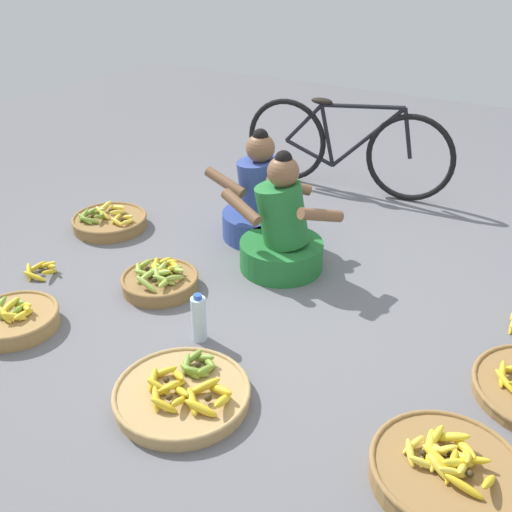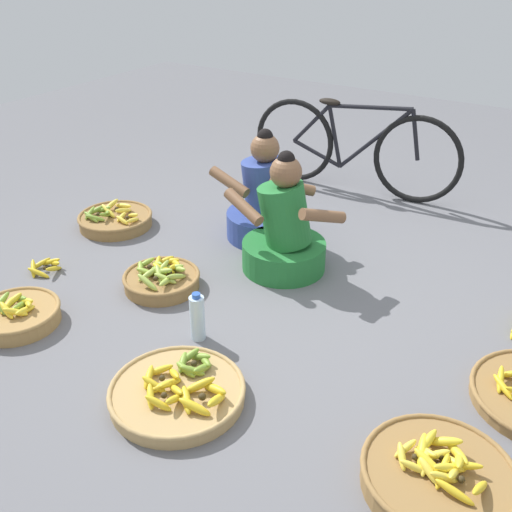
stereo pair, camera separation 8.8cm
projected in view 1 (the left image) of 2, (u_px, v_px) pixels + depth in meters
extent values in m
plane|color=slate|center=(273.00, 294.00, 3.49)|extent=(10.00, 10.00, 0.00)
cylinder|color=#237233|center=(281.00, 255.00, 3.73)|extent=(0.52, 0.52, 0.18)
cylinder|color=#237233|center=(282.00, 214.00, 3.59)|extent=(0.40, 0.35, 0.42)
sphere|color=brown|center=(283.00, 172.00, 3.46)|extent=(0.19, 0.19, 0.19)
sphere|color=black|center=(283.00, 159.00, 3.42)|extent=(0.10, 0.10, 0.10)
cylinder|color=brown|center=(241.00, 207.00, 3.50)|extent=(0.31, 0.16, 0.16)
cylinder|color=brown|center=(321.00, 215.00, 3.41)|extent=(0.20, 0.30, 0.16)
cylinder|color=#334793|center=(260.00, 224.00, 4.11)|extent=(0.52, 0.52, 0.18)
cylinder|color=#334793|center=(260.00, 187.00, 3.98)|extent=(0.40, 0.38, 0.40)
sphere|color=brown|center=(260.00, 148.00, 3.85)|extent=(0.19, 0.19, 0.19)
sphere|color=black|center=(260.00, 137.00, 3.81)|extent=(0.10, 0.10, 0.10)
cylinder|color=brown|center=(225.00, 182.00, 3.86)|extent=(0.31, 0.10, 0.16)
cylinder|color=brown|center=(288.00, 186.00, 3.80)|extent=(0.26, 0.27, 0.16)
torus|color=black|center=(287.00, 140.00, 4.92)|extent=(0.69, 0.10, 0.68)
torus|color=black|center=(410.00, 158.00, 4.54)|extent=(0.69, 0.10, 0.68)
cylinder|color=black|center=(367.00, 138.00, 4.61)|extent=(0.55, 0.08, 0.55)
cylinder|color=black|center=(327.00, 136.00, 4.75)|extent=(0.15, 0.05, 0.49)
cylinder|color=black|center=(362.00, 106.00, 4.52)|extent=(0.65, 0.09, 0.08)
cylinder|color=black|center=(309.00, 153.00, 4.88)|extent=(0.42, 0.07, 0.18)
cylinder|color=black|center=(304.00, 123.00, 4.79)|extent=(0.32, 0.06, 0.35)
cylinder|color=black|center=(408.00, 134.00, 4.46)|extent=(0.11, 0.04, 0.38)
ellipsoid|color=black|center=(322.00, 101.00, 4.64)|extent=(0.18, 0.08, 0.05)
cylinder|color=tan|center=(182.00, 396.00, 2.69)|extent=(0.61, 0.61, 0.06)
torus|color=tan|center=(182.00, 391.00, 2.68)|extent=(0.62, 0.62, 0.02)
ellipsoid|color=gold|center=(223.00, 401.00, 2.57)|extent=(0.06, 0.16, 0.09)
ellipsoid|color=gold|center=(219.00, 389.00, 2.64)|extent=(0.17, 0.07, 0.08)
ellipsoid|color=gold|center=(204.00, 387.00, 2.65)|extent=(0.13, 0.15, 0.09)
ellipsoid|color=gold|center=(192.00, 401.00, 2.58)|extent=(0.14, 0.14, 0.06)
ellipsoid|color=gold|center=(201.00, 408.00, 2.54)|extent=(0.16, 0.06, 0.08)
sphere|color=#382D19|center=(208.00, 398.00, 2.59)|extent=(0.03, 0.03, 0.03)
ellipsoid|color=olive|center=(207.00, 369.00, 2.77)|extent=(0.05, 0.13, 0.07)
ellipsoid|color=olive|center=(209.00, 362.00, 2.82)|extent=(0.12, 0.10, 0.06)
ellipsoid|color=olive|center=(204.00, 358.00, 2.84)|extent=(0.13, 0.04, 0.07)
ellipsoid|color=olive|center=(192.00, 358.00, 2.83)|extent=(0.08, 0.13, 0.08)
ellipsoid|color=olive|center=(186.00, 364.00, 2.80)|extent=(0.08, 0.13, 0.07)
ellipsoid|color=olive|center=(190.00, 371.00, 2.76)|extent=(0.13, 0.05, 0.06)
ellipsoid|color=olive|center=(197.00, 372.00, 2.75)|extent=(0.13, 0.09, 0.07)
sphere|color=#382D19|center=(198.00, 365.00, 2.79)|extent=(0.03, 0.03, 0.03)
ellipsoid|color=gold|center=(175.00, 385.00, 2.67)|extent=(0.05, 0.14, 0.07)
ellipsoid|color=gold|center=(178.00, 375.00, 2.72)|extent=(0.13, 0.10, 0.08)
ellipsoid|color=gold|center=(163.00, 372.00, 2.75)|extent=(0.11, 0.13, 0.06)
ellipsoid|color=gold|center=(153.00, 379.00, 2.71)|extent=(0.09, 0.14, 0.06)
ellipsoid|color=gold|center=(159.00, 387.00, 2.65)|extent=(0.14, 0.05, 0.08)
sphere|color=#382D19|center=(166.00, 380.00, 2.70)|extent=(0.03, 0.03, 0.03)
ellipsoid|color=gold|center=(180.00, 401.00, 2.58)|extent=(0.04, 0.13, 0.08)
ellipsoid|color=gold|center=(181.00, 391.00, 2.63)|extent=(0.13, 0.09, 0.08)
ellipsoid|color=gold|center=(165.00, 389.00, 2.65)|extent=(0.10, 0.13, 0.07)
ellipsoid|color=gold|center=(156.00, 399.00, 2.59)|extent=(0.12, 0.12, 0.07)
ellipsoid|color=gold|center=(164.00, 405.00, 2.55)|extent=(0.14, 0.07, 0.08)
sphere|color=#382D19|center=(169.00, 397.00, 2.60)|extent=(0.03, 0.03, 0.03)
cylinder|color=#A87F47|center=(16.00, 321.00, 3.18)|extent=(0.45, 0.45, 0.09)
torus|color=#A87F47|center=(14.00, 314.00, 3.16)|extent=(0.46, 0.46, 0.02)
ellipsoid|color=yellow|center=(24.00, 314.00, 3.12)|extent=(0.04, 0.13, 0.05)
ellipsoid|color=yellow|center=(27.00, 308.00, 3.16)|extent=(0.13, 0.10, 0.07)
ellipsoid|color=yellow|center=(24.00, 305.00, 3.18)|extent=(0.13, 0.04, 0.07)
ellipsoid|color=yellow|center=(10.00, 306.00, 3.17)|extent=(0.06, 0.14, 0.09)
ellipsoid|color=yellow|center=(5.00, 310.00, 3.15)|extent=(0.08, 0.14, 0.06)
ellipsoid|color=yellow|center=(5.00, 315.00, 3.10)|extent=(0.14, 0.06, 0.08)
ellipsoid|color=yellow|center=(14.00, 316.00, 3.09)|extent=(0.12, 0.12, 0.08)
sphere|color=#382D19|center=(15.00, 311.00, 3.14)|extent=(0.03, 0.03, 0.03)
ellipsoid|color=olive|center=(18.00, 310.00, 3.16)|extent=(0.06, 0.14, 0.05)
ellipsoid|color=olive|center=(18.00, 302.00, 3.21)|extent=(0.14, 0.05, 0.07)
sphere|color=#382D19|center=(9.00, 307.00, 3.17)|extent=(0.03, 0.03, 0.03)
ellipsoid|color=gold|center=(502.00, 374.00, 2.74)|extent=(0.06, 0.15, 0.08)
ellipsoid|color=gold|center=(505.00, 382.00, 2.71)|extent=(0.13, 0.12, 0.06)
cylinder|color=olive|center=(160.00, 283.00, 3.53)|extent=(0.44, 0.44, 0.08)
torus|color=olive|center=(160.00, 277.00, 3.51)|extent=(0.46, 0.46, 0.02)
ellipsoid|color=#9EB747|center=(175.00, 278.00, 3.44)|extent=(0.07, 0.15, 0.08)
ellipsoid|color=#9EB747|center=(177.00, 270.00, 3.52)|extent=(0.15, 0.08, 0.08)
ellipsoid|color=#9EB747|center=(171.00, 269.00, 3.54)|extent=(0.15, 0.09, 0.07)
ellipsoid|color=#9EB747|center=(160.00, 270.00, 3.51)|extent=(0.04, 0.14, 0.09)
ellipsoid|color=#9EB747|center=(157.00, 276.00, 3.46)|extent=(0.13, 0.12, 0.08)
ellipsoid|color=#9EB747|center=(164.00, 280.00, 3.43)|extent=(0.15, 0.07, 0.07)
sphere|color=#382D19|center=(168.00, 275.00, 3.48)|extent=(0.03, 0.03, 0.03)
ellipsoid|color=gold|center=(173.00, 268.00, 3.55)|extent=(0.06, 0.13, 0.07)
ellipsoid|color=gold|center=(173.00, 264.00, 3.59)|extent=(0.13, 0.09, 0.06)
ellipsoid|color=gold|center=(168.00, 262.00, 3.61)|extent=(0.13, 0.07, 0.06)
ellipsoid|color=gold|center=(162.00, 262.00, 3.61)|extent=(0.10, 0.12, 0.07)
ellipsoid|color=gold|center=(155.00, 266.00, 3.56)|extent=(0.09, 0.13, 0.08)
ellipsoid|color=gold|center=(158.00, 270.00, 3.53)|extent=(0.13, 0.05, 0.07)
ellipsoid|color=gold|center=(163.00, 271.00, 3.51)|extent=(0.13, 0.09, 0.08)
sphere|color=#382D19|center=(165.00, 267.00, 3.56)|extent=(0.03, 0.03, 0.03)
ellipsoid|color=#8CAD38|center=(155.00, 270.00, 3.53)|extent=(0.05, 0.13, 0.07)
ellipsoid|color=#8CAD38|center=(155.00, 265.00, 3.58)|extent=(0.13, 0.07, 0.07)
ellipsoid|color=#8CAD38|center=(143.00, 265.00, 3.59)|extent=(0.08, 0.12, 0.07)
ellipsoid|color=#8CAD38|center=(138.00, 270.00, 3.54)|extent=(0.11, 0.11, 0.06)
ellipsoid|color=#8CAD38|center=(143.00, 273.00, 3.51)|extent=(0.13, 0.06, 0.05)
sphere|color=#382D19|center=(147.00, 268.00, 3.55)|extent=(0.03, 0.03, 0.03)
ellipsoid|color=#9EB747|center=(165.00, 283.00, 3.41)|extent=(0.06, 0.16, 0.06)
ellipsoid|color=#9EB747|center=(160.00, 273.00, 3.48)|extent=(0.16, 0.06, 0.09)
ellipsoid|color=#9EB747|center=(147.00, 276.00, 3.47)|extent=(0.07, 0.16, 0.07)
ellipsoid|color=#9EB747|center=(146.00, 284.00, 3.37)|extent=(0.16, 0.04, 0.09)
sphere|color=#382D19|center=(155.00, 280.00, 3.43)|extent=(0.03, 0.03, 0.03)
cylinder|color=olive|center=(446.00, 474.00, 2.29)|extent=(0.58, 0.58, 0.09)
torus|color=olive|center=(448.00, 466.00, 2.27)|extent=(0.60, 0.60, 0.02)
ellipsoid|color=gold|center=(489.00, 482.00, 2.16)|extent=(0.05, 0.15, 0.09)
ellipsoid|color=gold|center=(470.00, 460.00, 2.26)|extent=(0.16, 0.07, 0.07)
ellipsoid|color=gold|center=(451.00, 466.00, 2.23)|extent=(0.04, 0.16, 0.08)
ellipsoid|color=gold|center=(464.00, 487.00, 2.16)|extent=(0.16, 0.04, 0.06)
sphere|color=#382D19|center=(470.00, 474.00, 2.20)|extent=(0.03, 0.03, 0.03)
ellipsoid|color=yellow|center=(467.00, 454.00, 2.27)|extent=(0.06, 0.16, 0.09)
ellipsoid|color=yellow|center=(464.00, 448.00, 2.31)|extent=(0.14, 0.14, 0.07)
ellipsoid|color=yellow|center=(450.00, 437.00, 2.35)|extent=(0.16, 0.06, 0.09)
ellipsoid|color=yellow|center=(433.00, 440.00, 2.34)|extent=(0.07, 0.16, 0.09)
ellipsoid|color=yellow|center=(430.00, 446.00, 2.32)|extent=(0.07, 0.16, 0.08)
ellipsoid|color=yellow|center=(439.00, 460.00, 2.26)|extent=(0.16, 0.08, 0.08)
ellipsoid|color=yellow|center=(459.00, 463.00, 2.24)|extent=(0.13, 0.14, 0.09)
sphere|color=#382D19|center=(448.00, 451.00, 2.30)|extent=(0.03, 0.03, 0.03)
ellipsoid|color=yellow|center=(437.00, 457.00, 2.28)|extent=(0.05, 0.12, 0.06)
ellipsoid|color=yellow|center=(433.00, 447.00, 2.31)|extent=(0.11, 0.08, 0.08)
ellipsoid|color=yellow|center=(413.00, 445.00, 2.33)|extent=(0.08, 0.12, 0.06)
ellipsoid|color=yellow|center=(410.00, 453.00, 2.29)|extent=(0.09, 0.11, 0.07)
ellipsoid|color=yellow|center=(423.00, 463.00, 2.25)|extent=(0.12, 0.06, 0.06)
sphere|color=#382D19|center=(423.00, 453.00, 2.30)|extent=(0.03, 0.03, 0.03)
ellipsoid|color=yellow|center=(462.00, 467.00, 2.23)|extent=(0.03, 0.12, 0.07)
ellipsoid|color=yellow|center=(457.00, 455.00, 2.28)|extent=(0.13, 0.08, 0.07)
ellipsoid|color=yellow|center=(443.00, 451.00, 2.30)|extent=(0.12, 0.10, 0.07)
ellipsoid|color=yellow|center=(433.00, 458.00, 2.27)|extent=(0.06, 0.13, 0.06)
ellipsoid|color=yellow|center=(438.00, 467.00, 2.23)|extent=(0.12, 0.08, 0.08)
ellipsoid|color=yellow|center=(453.00, 472.00, 2.21)|extent=(0.12, 0.09, 0.08)
sphere|color=#382D19|center=(448.00, 462.00, 2.26)|extent=(0.03, 0.03, 0.03)
cylinder|color=olive|center=(110.00, 223.00, 4.24)|extent=(0.51, 0.51, 0.08)
torus|color=olive|center=(109.00, 218.00, 4.22)|extent=(0.53, 0.53, 0.02)
ellipsoid|color=yellow|center=(127.00, 222.00, 4.12)|extent=(0.04, 0.12, 0.05)
ellipsoid|color=yellow|center=(128.00, 217.00, 4.18)|extent=(0.12, 0.04, 0.06)
ellipsoid|color=yellow|center=(116.00, 219.00, 4.16)|extent=(0.05, 0.12, 0.05)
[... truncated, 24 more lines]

